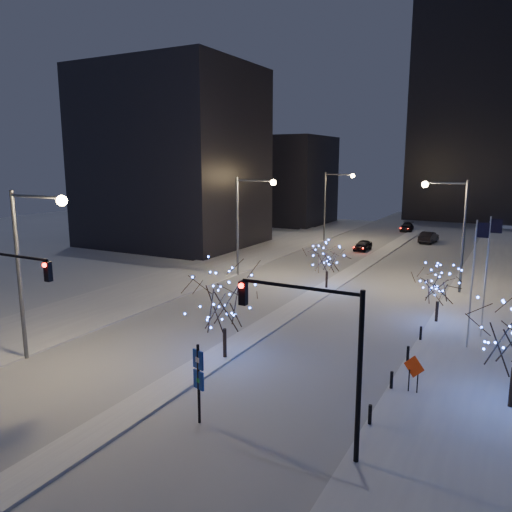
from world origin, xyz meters
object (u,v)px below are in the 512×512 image
Objects in this scene: traffic_signal_east at (321,342)px; street_lamp_w_near at (29,253)px; holiday_tree_median_far at (327,258)px; wayfinding_sign at (198,375)px; car_far at (407,227)px; holiday_tree_plaza_far at (439,286)px; street_lamp_w_mid at (247,213)px; street_lamp_w_far at (332,197)px; traffic_signal_west at (6,292)px; holiday_tree_median_near at (224,301)px; car_mid at (429,237)px; street_lamp_east at (454,221)px; construction_sign at (414,370)px; car_near at (363,245)px.

street_lamp_w_near is at bearing 176.79° from traffic_signal_east.
wayfinding_sign is at bearing -82.48° from holiday_tree_median_far.
car_far is 49.59m from holiday_tree_plaza_far.
street_lamp_w_mid is 1.00× the size of street_lamp_w_far.
traffic_signal_west is 1.27× the size of holiday_tree_median_near.
car_mid is 50.53m from holiday_tree_median_near.
holiday_tree_median_far is at bearing -94.04° from car_far.
street_lamp_east is (19.02, 3.00, -0.05)m from street_lamp_w_mid.
traffic_signal_east reaches higher than holiday_tree_median_near.
holiday_tree_median_near is 16.38m from holiday_tree_plaza_far.
street_lamp_w_far reaches higher than car_mid.
traffic_signal_west is 1.45× the size of car_far.
holiday_tree_median_near is at bearing -78.02° from street_lamp_w_far.
street_lamp_w_near is 2.05× the size of car_mid.
holiday_tree_median_far is (-8.91, 24.98, -1.84)m from traffic_signal_east.
street_lamp_w_mid reaches higher than construction_sign.
car_mid is at bearing 107.46° from wayfinding_sign.
traffic_signal_west is (0.50, -27.00, -1.74)m from street_lamp_w_mid.
car_near is 39.93m from holiday_tree_median_near.
construction_sign is at bearing 71.94° from traffic_signal_east.
car_mid is at bearing -69.91° from car_far.
holiday_tree_median_near reaches higher than car_far.
street_lamp_w_far is 2.69× the size of wayfinding_sign.
holiday_tree_median_far is (8.47, 25.98, -1.84)m from traffic_signal_west.
street_lamp_w_near is 2.49× the size of car_near.
traffic_signal_west is 68.99m from car_far.
street_lamp_w_far is at bearing 143.79° from car_near.
street_lamp_w_far reaches higher than car_near.
street_lamp_w_far is 54.07m from traffic_signal_east.
street_lamp_w_far is 2.33× the size of holiday_tree_median_far.
construction_sign is at bearing -43.13° from street_lamp_w_mid.
holiday_tree_median_far is 11.83m from holiday_tree_plaza_far.
holiday_tree_median_near is 18.49m from holiday_tree_median_far.
wayfinding_sign is at bearing -109.86° from holiday_tree_plaza_far.
holiday_tree_plaza_far is 12.48m from construction_sign.
car_mid is 11.89m from car_far.
traffic_signal_east is at bearing -94.58° from holiday_tree_plaza_far.
car_mid is 32.16m from holiday_tree_median_far.
holiday_tree_median_near reaches higher than holiday_tree_median_far.
construction_sign is at bearing 22.33° from traffic_signal_west.
holiday_tree_plaza_far is at bearing 43.52° from street_lamp_w_near.
holiday_tree_plaza_far is (6.78, -37.40, 2.00)m from car_mid.
traffic_signal_east is (-1.14, -29.00, -1.69)m from street_lamp_east.
holiday_tree_plaza_far reaches higher than construction_sign.
construction_sign is at bearing -65.31° from street_lamp_w_far.
traffic_signal_west is at bearing -76.04° from street_lamp_w_near.
traffic_signal_east is 19.62m from holiday_tree_plaza_far.
car_mid is at bearing 78.13° from traffic_signal_west.
street_lamp_w_near is 1.81× the size of holiday_tree_median_near.
holiday_tree_median_near is at bearing 30.27° from street_lamp_w_near.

